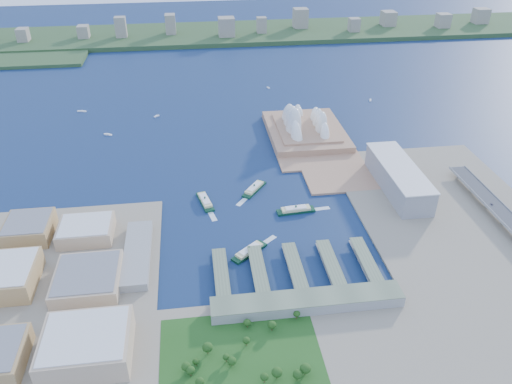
{
  "coord_description": "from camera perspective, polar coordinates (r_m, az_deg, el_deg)",
  "views": [
    {
      "loc": [
        -87.74,
        -503.0,
        376.42
      ],
      "look_at": [
        -10.88,
        72.45,
        18.0
      ],
      "focal_mm": 35.0,
      "sensor_mm": 36.0,
      "label": 1
    }
  ],
  "objects": [
    {
      "name": "boat_b",
      "position": [
        977.69,
        -11.28,
        8.52
      ],
      "size": [
        11.15,
        10.57,
        3.08
      ],
      "primitive_type": null,
      "rotation": [
        0.0,
        0.0,
        2.3
      ],
      "color": "white",
      "rests_on": "ground"
    },
    {
      "name": "boat_a",
      "position": [
        922.8,
        -16.56,
        6.35
      ],
      "size": [
        15.05,
        9.92,
        2.88
      ],
      "primitive_type": null,
      "rotation": [
        0.0,
        0.0,
        1.12
      ],
      "color": "white",
      "rests_on": "ground"
    },
    {
      "name": "ferry_d",
      "position": [
        673.27,
        4.58,
        -1.92
      ],
      "size": [
        52.8,
        17.26,
        9.82
      ],
      "primitive_type": null,
      "rotation": [
        0.0,
        0.0,
        1.65
      ],
      "color": "#0C321D",
      "rests_on": "ground"
    },
    {
      "name": "east_land",
      "position": [
        673.19,
        23.27,
        -5.14
      ],
      "size": [
        240.0,
        500.0,
        3.0
      ],
      "primitive_type": "cube",
      "color": "gray",
      "rests_on": "ground"
    },
    {
      "name": "boat_e",
      "position": [
        1106.14,
        1.41,
        11.85
      ],
      "size": [
        6.35,
        10.19,
        2.39
      ],
      "primitive_type": null,
      "rotation": [
        0.0,
        0.0,
        0.36
      ],
      "color": "white",
      "rests_on": "ground"
    },
    {
      "name": "boat_c",
      "position": [
        1062.45,
        12.95,
        10.21
      ],
      "size": [
        7.56,
        12.76,
        2.76
      ],
      "primitive_type": null,
      "rotation": [
        0.0,
        0.0,
        2.79
      ],
      "color": "white",
      "rests_on": "ground"
    },
    {
      "name": "ferry_a",
      "position": [
        693.53,
        -5.85,
        -0.89
      ],
      "size": [
        24.33,
        52.68,
        9.65
      ],
      "primitive_type": null,
      "rotation": [
        0.0,
        0.0,
        0.23
      ],
      "color": "#0C321D",
      "rests_on": "ground"
    },
    {
      "name": "far_shore",
      "position": [
        1531.07,
        -4.3,
        17.61
      ],
      "size": [
        2200.0,
        260.0,
        12.0
      ],
      "primitive_type": "cube",
      "color": "#2D4926",
      "rests_on": "ground"
    },
    {
      "name": "opera_house",
      "position": [
        876.85,
        5.78,
        8.4
      ],
      "size": [
        134.0,
        180.0,
        58.0
      ],
      "primitive_type": null,
      "color": "white",
      "rests_on": "peninsula"
    },
    {
      "name": "car_c",
      "position": [
        731.82,
        25.34,
        -1.25
      ],
      "size": [
        1.82,
        4.49,
        1.3
      ],
      "primitive_type": "imported",
      "rotation": [
        0.0,
        0.0,
        3.14
      ],
      "color": "slate",
      "rests_on": "expressway"
    },
    {
      "name": "boat_d",
      "position": [
        1038.82,
        -19.29,
        8.73
      ],
      "size": [
        17.64,
        7.44,
        2.91
      ],
      "primitive_type": null,
      "rotation": [
        0.0,
        0.0,
        1.35
      ],
      "color": "white",
      "rests_on": "ground"
    },
    {
      "name": "toaster_building",
      "position": [
        739.26,
        15.95,
        1.58
      ],
      "size": [
        45.0,
        155.0,
        35.0
      ],
      "primitive_type": "cube",
      "color": "gray",
      "rests_on": "east_land"
    },
    {
      "name": "far_skyline",
      "position": [
        1503.85,
        -4.3,
        18.66
      ],
      "size": [
        1900.0,
        140.0,
        55.0
      ],
      "primitive_type": null,
      "color": "gray",
      "rests_on": "far_shore"
    },
    {
      "name": "ferry_b",
      "position": [
        718.27,
        -0.2,
        0.53
      ],
      "size": [
        40.56,
        48.52,
        9.6
      ],
      "primitive_type": null,
      "rotation": [
        0.0,
        0.0,
        -0.64
      ],
      "color": "#0C321D",
      "rests_on": "ground"
    },
    {
      "name": "west_land",
      "position": [
        570.34,
        -22.54,
        -12.46
      ],
      "size": [
        220.0,
        390.0,
        3.0
      ],
      "primitive_type": "cube",
      "color": "gray",
      "rests_on": "ground"
    },
    {
      "name": "peninsula",
      "position": [
        872.27,
        6.12,
        6.04
      ],
      "size": [
        135.0,
        220.0,
        3.0
      ],
      "primitive_type": "cube",
      "color": "#A27759",
      "rests_on": "ground"
    },
    {
      "name": "ferry_wharves",
      "position": [
        575.97,
        4.45,
        -8.63
      ],
      "size": [
        184.0,
        90.0,
        9.3
      ],
      "primitive_type": null,
      "color": "#5B684E",
      "rests_on": "ground"
    },
    {
      "name": "terminal_building",
      "position": [
        530.07,
        5.89,
        -12.41
      ],
      "size": [
        200.0,
        28.0,
        12.0
      ],
      "primitive_type": "cube",
      "color": "gray",
      "rests_on": "south_land"
    },
    {
      "name": "west_buildings",
      "position": [
        585.96,
        -22.15,
        -9.04
      ],
      "size": [
        200.0,
        280.0,
        27.0
      ],
      "primitive_type": null,
      "color": "#A38251",
      "rests_on": "west_land"
    },
    {
      "name": "ferry_c",
      "position": [
        599.4,
        -0.77,
        -6.63
      ],
      "size": [
        47.0,
        41.76,
        9.51
      ],
      "primitive_type": null,
      "rotation": [
        0.0,
        0.0,
        2.26
      ],
      "color": "#0C321D",
      "rests_on": "ground"
    },
    {
      "name": "south_land",
      "position": [
        483.85,
        6.06,
        -19.35
      ],
      "size": [
        720.0,
        180.0,
        3.0
      ],
      "primitive_type": "cube",
      "color": "gray",
      "rests_on": "ground"
    },
    {
      "name": "park",
      "position": [
        481.94,
        -1.74,
        -17.64
      ],
      "size": [
        150.0,
        110.0,
        16.0
      ],
      "primitive_type": null,
      "color": "#194714",
      "rests_on": "south_land"
    },
    {
      "name": "ground",
      "position": [
        634.35,
        1.85,
        -4.73
      ],
      "size": [
        3000.0,
        3000.0,
        0.0
      ],
      "primitive_type": "plane",
      "color": "#0E1D41",
      "rests_on": "ground"
    }
  ]
}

